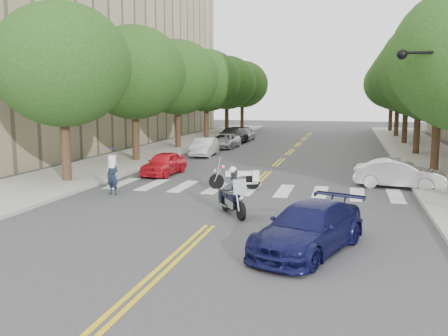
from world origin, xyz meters
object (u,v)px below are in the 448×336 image
(sedan_blue, at_px, (309,228))
(convertible, at_px, (400,174))
(officer_standing, at_px, (113,176))
(motorcycle_police, at_px, (232,193))
(motorcycle_parked, at_px, (239,178))

(sedan_blue, bearing_deg, convertible, 93.59)
(officer_standing, distance_m, sedan_blue, 10.42)
(sedan_blue, bearing_deg, motorcycle_police, 150.04)
(officer_standing, bearing_deg, convertible, 39.07)
(convertible, relative_size, sedan_blue, 0.89)
(motorcycle_police, bearing_deg, convertible, -165.31)
(motorcycle_police, height_order, sedan_blue, motorcycle_police)
(officer_standing, xyz_separation_m, sedan_blue, (8.63, -5.85, -0.16))
(motorcycle_police, distance_m, officer_standing, 6.13)
(motorcycle_parked, distance_m, officer_standing, 5.51)
(officer_standing, relative_size, convertible, 0.41)
(convertible, bearing_deg, motorcycle_police, 146.06)
(motorcycle_police, relative_size, convertible, 0.48)
(convertible, height_order, sedan_blue, convertible)
(convertible, distance_m, sedan_blue, 10.92)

